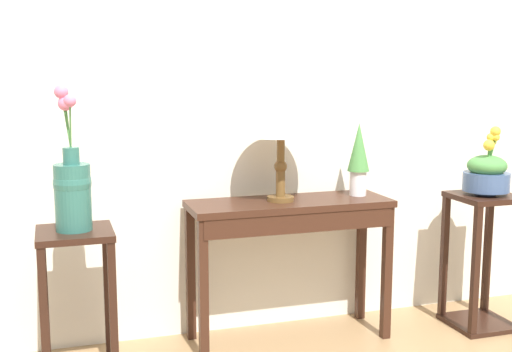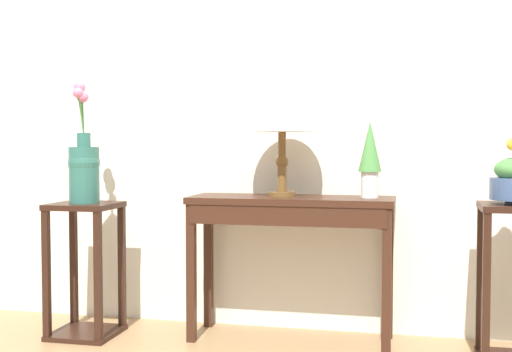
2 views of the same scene
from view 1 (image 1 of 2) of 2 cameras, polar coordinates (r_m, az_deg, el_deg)
The scene contains 8 objects.
back_wall_with_art at distance 3.71m, azimuth 3.34°, elevation 8.41°, with size 9.00×0.10×2.80m.
console_table at distance 3.48m, azimuth 3.02°, elevation -4.22°, with size 1.07×0.37×0.77m.
table_lamp at distance 3.40m, azimuth 2.17°, elevation 5.20°, with size 0.40×0.40×0.57m.
potted_plant_on_console at distance 3.62m, azimuth 8.88°, elevation 1.77°, with size 0.12×0.12×0.40m.
pedestal_stand_left at distance 3.21m, azimuth -15.18°, elevation -10.87°, with size 0.34×0.34×0.73m.
flower_vase_tall_left at distance 3.07m, azimuth -15.63°, elevation -0.85°, with size 0.17×0.18×0.66m.
pedestal_stand_right at distance 3.95m, azimuth 18.97°, elevation -6.98°, with size 0.34×0.34×0.77m.
planter_bowl_wide_right at distance 3.85m, azimuth 19.37°, elevation 0.25°, with size 0.25×0.25×0.38m.
Camera 1 is at (-1.31, -2.16, 1.44)m, focal length 46.16 mm.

